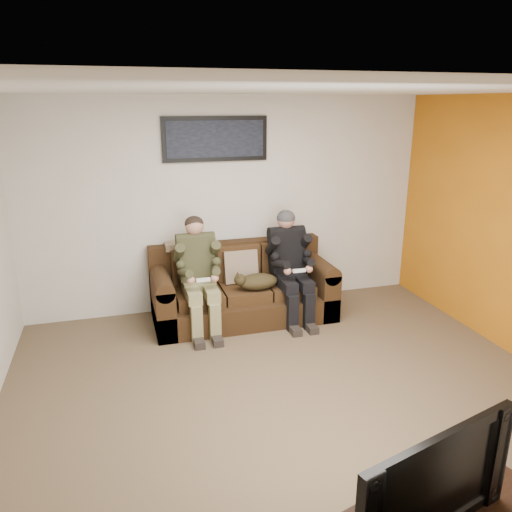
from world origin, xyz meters
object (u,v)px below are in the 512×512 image
object	(u,v)px
sofa	(242,290)
framed_poster	(215,139)
cat	(256,281)
television	(421,475)
person_right	(290,260)
person_left	(198,268)

from	to	relation	value
sofa	framed_poster	size ratio (longest dim) A/B	1.71
cat	television	distance (m)	3.52
sofa	person_right	xyz separation A→B (m)	(0.55, -0.18, 0.39)
person_left	person_right	distance (m)	1.10
person_left	cat	size ratio (longest dim) A/B	1.95
sofa	person_right	bearing A→B (deg)	-17.96
person_left	television	size ratio (longest dim) A/B	1.26
sofa	person_left	bearing A→B (deg)	-162.01
framed_poster	person_left	bearing A→B (deg)	-121.57
framed_poster	television	xyz separation A→B (m)	(0.12, -4.17, -1.32)
framed_poster	television	bearing A→B (deg)	-88.33
cat	television	size ratio (longest dim) A/B	0.65
person_right	sofa	bearing A→B (deg)	162.04
person_left	framed_poster	xyz separation A→B (m)	(0.35, 0.57, 1.38)
sofa	person_right	size ratio (longest dim) A/B	1.65
person_right	cat	world-z (taller)	person_right
sofa	person_left	xyz separation A→B (m)	(-0.55, -0.18, 0.39)
person_right	television	xyz separation A→B (m)	(-0.63, -3.60, 0.06)
sofa	framed_poster	bearing A→B (deg)	117.16
person_left	framed_poster	size ratio (longest dim) A/B	1.03
person_right	cat	size ratio (longest dim) A/B	1.96
sofa	cat	world-z (taller)	sofa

